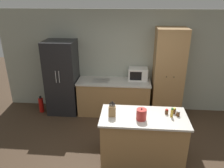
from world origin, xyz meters
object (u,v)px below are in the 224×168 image
pantry_cabinet (168,74)px  microwave (138,74)px  refrigerator (62,78)px  spice_bottle_amber_oil (167,112)px  spice_bottle_green_herb (178,114)px  knife_block (112,111)px  fire_extinguisher (41,105)px  kettle (141,114)px  spice_bottle_short_red (172,113)px  spice_bottle_tall_dark (174,111)px

pantry_cabinet → microwave: 0.74m
refrigerator → spice_bottle_amber_oil: size_ratio=20.17×
refrigerator → spice_bottle_green_herb: bearing=-32.4°
knife_block → spice_bottle_amber_oil: knife_block is taller
spice_bottle_amber_oil → fire_extinguisher: spice_bottle_amber_oil is taller
spice_bottle_amber_oil → refrigerator: bearing=146.4°
spice_bottle_green_herb → kettle: size_ratio=0.44×
pantry_cabinet → knife_block: (-1.22, -1.78, -0.08)m
pantry_cabinet → spice_bottle_amber_oil: 1.65m
microwave → kettle: (0.01, -1.97, -0.03)m
spice_bottle_green_herb → spice_bottle_amber_oil: bearing=165.1°
spice_bottle_short_red → fire_extinguisher: (-3.06, 1.57, -0.81)m
pantry_cabinet → spice_bottle_amber_oil: (-0.25, -1.62, -0.14)m
knife_block → fire_extinguisher: bearing=141.1°
refrigerator → kettle: 2.65m
spice_bottle_tall_dark → spice_bottle_short_red: (-0.07, -0.13, 0.03)m
kettle → spice_bottle_short_red: bearing=13.5°
spice_bottle_short_red → spice_bottle_amber_oil: (-0.07, 0.10, -0.04)m
spice_bottle_tall_dark → spice_bottle_short_red: size_ratio=0.63×
microwave → knife_block: (-0.49, -1.90, -0.02)m
microwave → refrigerator: bearing=-175.5°
spice_bottle_amber_oil → fire_extinguisher: 3.42m
knife_block → pantry_cabinet: bearing=55.6°
spice_bottle_green_herb → microwave: bearing=110.3°
spice_bottle_short_red → spice_bottle_green_herb: 0.13m
microwave → kettle: size_ratio=2.21×
fire_extinguisher → pantry_cabinet: bearing=2.6°
refrigerator → spice_bottle_tall_dark: size_ratio=17.37×
pantry_cabinet → knife_block: 2.16m
refrigerator → spice_bottle_short_red: refrigerator is taller
knife_block → spice_bottle_short_red: size_ratio=1.66×
microwave → knife_block: size_ratio=1.67×
spice_bottle_tall_dark → fire_extinguisher: 3.53m
spice_bottle_tall_dark → fire_extinguisher: bearing=155.2°
spice_bottle_amber_oil → spice_bottle_green_herb: bearing=-14.9°
refrigerator → spice_bottle_tall_dark: bearing=-31.6°
microwave → spice_bottle_tall_dark: (0.61, -1.71, -0.08)m
refrigerator → spice_bottle_tall_dark: (2.53, -1.56, 0.03)m
kettle → refrigerator: bearing=136.8°
microwave → knife_block: knife_block is taller
spice_bottle_short_red → kettle: size_ratio=0.80×
microwave → fire_extinguisher: (-2.52, -0.26, -0.85)m
refrigerator → spice_bottle_amber_oil: refrigerator is taller
microwave → spice_bottle_short_red: microwave is taller
spice_bottle_green_herb → refrigerator: bearing=147.6°
microwave → spice_bottle_short_red: size_ratio=2.77×
knife_block → fire_extinguisher: knife_block is taller
knife_block → spice_bottle_green_herb: size_ratio=3.02×
refrigerator → kettle: bearing=-43.2°
spice_bottle_tall_dark → spice_bottle_amber_oil: (-0.14, -0.03, -0.01)m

